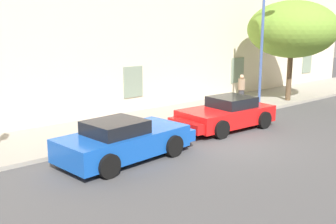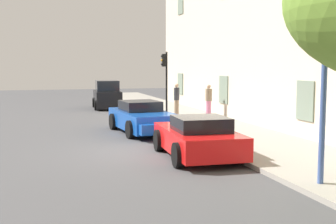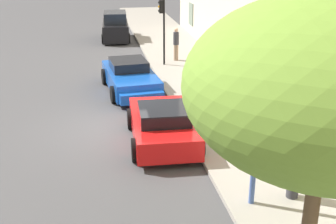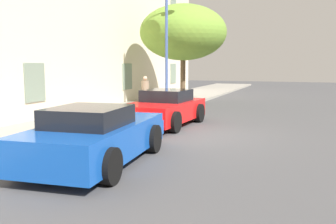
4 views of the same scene
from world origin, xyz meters
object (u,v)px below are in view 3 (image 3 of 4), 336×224
(pedestrian_bystander, at_px, (295,169))
(hatchback_parked, at_px, (115,28))
(sportscar_red_lead, at_px, (131,79))
(traffic_light, at_px, (163,19))
(sportscar_yellow_flank, at_px, (162,123))
(street_lamp, at_px, (247,30))
(tree_near_kerb, at_px, (328,87))
(pedestrian_strolling, at_px, (176,44))
(pedestrian_admiring, at_px, (208,46))

(pedestrian_bystander, bearing_deg, hatchback_parked, -171.51)
(sportscar_red_lead, distance_m, traffic_light, 4.82)
(sportscar_yellow_flank, relative_size, pedestrian_bystander, 2.91)
(street_lamp, bearing_deg, tree_near_kerb, 9.50)
(traffic_light, relative_size, pedestrian_bystander, 2.23)
(pedestrian_strolling, bearing_deg, sportscar_red_lead, -32.11)
(street_lamp, relative_size, pedestrian_strolling, 3.60)
(sportscar_red_lead, distance_m, hatchback_parked, 11.31)
(pedestrian_admiring, bearing_deg, sportscar_yellow_flank, -23.63)
(tree_near_kerb, relative_size, street_lamp, 0.85)
(street_lamp, bearing_deg, pedestrian_strolling, 174.90)
(sportscar_yellow_flank, xyz_separation_m, pedestrian_admiring, (-9.16, 4.01, 0.42))
(street_lamp, xyz_separation_m, pedestrian_bystander, (-0.08, 1.52, -3.57))
(sportscar_red_lead, bearing_deg, traffic_light, 152.10)
(pedestrian_bystander, bearing_deg, tree_near_kerb, -21.03)
(sportscar_red_lead, xyz_separation_m, traffic_light, (-3.92, 2.07, 1.91))
(sportscar_yellow_flank, height_order, pedestrian_admiring, pedestrian_admiring)
(sportscar_red_lead, bearing_deg, pedestrian_strolling, 147.89)
(hatchback_parked, height_order, pedestrian_admiring, hatchback_parked)
(sportscar_red_lead, bearing_deg, hatchback_parked, 179.66)
(sportscar_yellow_flank, height_order, tree_near_kerb, tree_near_kerb)
(pedestrian_strolling, bearing_deg, sportscar_yellow_flank, -13.69)
(pedestrian_admiring, bearing_deg, pedestrian_bystander, -5.68)
(pedestrian_strolling, bearing_deg, pedestrian_admiring, 63.56)
(traffic_light, bearing_deg, sportscar_yellow_flank, -9.60)
(sportscar_yellow_flank, xyz_separation_m, hatchback_parked, (-16.56, -0.46, 0.25))
(tree_near_kerb, bearing_deg, pedestrian_bystander, 158.97)
(pedestrian_bystander, bearing_deg, sportscar_yellow_flank, -148.47)
(street_lamp, height_order, pedestrian_admiring, street_lamp)
(hatchback_parked, bearing_deg, street_lamp, 4.35)
(tree_near_kerb, distance_m, pedestrian_bystander, 4.32)
(traffic_light, height_order, pedestrian_strolling, traffic_light)
(tree_near_kerb, bearing_deg, street_lamp, -170.50)
(pedestrian_admiring, distance_m, pedestrian_strolling, 1.77)
(pedestrian_bystander, bearing_deg, street_lamp, -87.07)
(traffic_light, relative_size, pedestrian_admiring, 2.00)
(pedestrian_strolling, bearing_deg, tree_near_kerb, -2.78)
(hatchback_parked, bearing_deg, pedestrian_strolling, 23.54)
(sportscar_yellow_flank, height_order, traffic_light, traffic_light)
(traffic_light, bearing_deg, sportscar_red_lead, -27.90)
(tree_near_kerb, xyz_separation_m, pedestrian_admiring, (-16.29, 2.41, -3.02))
(traffic_light, xyz_separation_m, street_lamp, (13.59, -0.41, 1.97))
(sportscar_yellow_flank, bearing_deg, pedestrian_strolling, 166.31)
(hatchback_parked, bearing_deg, traffic_light, 15.19)
(traffic_light, xyz_separation_m, pedestrian_bystander, (13.52, 1.11, -1.60))
(sportscar_yellow_flank, bearing_deg, tree_near_kerb, 12.61)
(sportscar_yellow_flank, xyz_separation_m, pedestrian_bystander, (4.34, 2.66, 0.32))
(traffic_light, height_order, street_lamp, street_lamp)
(pedestrian_admiring, relative_size, pedestrian_bystander, 1.11)
(traffic_light, xyz_separation_m, pedestrian_admiring, (0.01, 2.46, -1.49))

